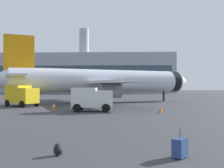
% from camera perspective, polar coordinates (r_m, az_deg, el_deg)
% --- Properties ---
extents(airplane_at_gate, '(33.87, 31.12, 10.50)m').
position_cam_1_polar(airplane_at_gate, '(44.26, -2.16, 0.63)').
color(airplane_at_gate, silver).
rests_on(airplane_at_gate, ground).
extents(service_truck, '(5.20, 4.53, 2.90)m').
position_cam_1_polar(service_truck, '(37.90, -19.08, -2.23)').
color(service_truck, yellow).
rests_on(service_truck, ground).
extents(cargo_van, '(4.41, 2.35, 2.60)m').
position_cam_1_polar(cargo_van, '(28.84, -4.40, -3.10)').
color(cargo_van, white).
rests_on(cargo_van, ground).
extents(safety_cone_near, '(0.44, 0.44, 0.81)m').
position_cam_1_polar(safety_cone_near, '(50.94, -16.37, -3.17)').
color(safety_cone_near, '#F2590C').
rests_on(safety_cone_near, ground).
extents(safety_cone_mid, '(0.44, 0.44, 0.79)m').
position_cam_1_polar(safety_cone_mid, '(31.82, -12.55, -4.77)').
color(safety_cone_mid, '#F2590C').
rests_on(safety_cone_mid, ground).
extents(safety_cone_far, '(0.44, 0.44, 0.72)m').
position_cam_1_polar(safety_cone_far, '(27.69, 10.46, -5.46)').
color(safety_cone_far, '#F2590C').
rests_on(safety_cone_far, ground).
extents(rolling_suitcase, '(0.71, 0.75, 1.10)m').
position_cam_1_polar(rolling_suitcase, '(10.59, 14.57, -13.25)').
color(rolling_suitcase, navy).
rests_on(rolling_suitcase, ground).
extents(traveller_backpack, '(0.36, 0.40, 0.48)m').
position_cam_1_polar(traveller_backpack, '(10.83, -11.65, -13.83)').
color(traveller_backpack, black).
rests_on(traveller_backpack, ground).
extents(terminal_building, '(78.68, 21.22, 29.17)m').
position_cam_1_polar(terminal_building, '(120.67, -5.82, 2.26)').
color(terminal_building, '#9EA3AD').
rests_on(terminal_building, ground).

